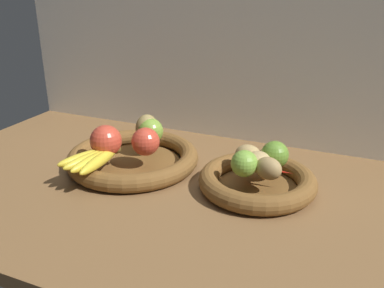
{
  "coord_description": "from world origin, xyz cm",
  "views": [
    {
      "loc": [
        34.75,
        -83.64,
        45.41
      ],
      "look_at": [
        -1.67,
        0.34,
        8.43
      ],
      "focal_mm": 39.22,
      "sensor_mm": 36.0,
      "label": 1
    }
  ],
  "objects_px": {
    "potato_small": "(268,168)",
    "lime_near": "(244,163)",
    "apple_red_front": "(106,141)",
    "apple_red_right": "(146,142)",
    "pear_brown": "(147,128)",
    "chili_pepper": "(267,169)",
    "potato_back": "(271,156)",
    "fruit_bowl_left": "(134,158)",
    "fruit_bowl_right": "(258,181)",
    "potato_large": "(259,162)",
    "banana_bunch_front": "(94,159)",
    "apple_green_back": "(150,131)",
    "lime_far": "(275,155)",
    "potato_oblong": "(248,155)"
  },
  "relations": [
    {
      "from": "potato_small",
      "to": "lime_near",
      "type": "bearing_deg",
      "value": -173.33
    },
    {
      "from": "apple_red_front",
      "to": "apple_red_right",
      "type": "height_order",
      "value": "apple_red_front"
    },
    {
      "from": "pear_brown",
      "to": "chili_pepper",
      "type": "height_order",
      "value": "pear_brown"
    },
    {
      "from": "potato_back",
      "to": "fruit_bowl_left",
      "type": "bearing_deg",
      "value": -173.39
    },
    {
      "from": "fruit_bowl_right",
      "to": "apple_red_front",
      "type": "height_order",
      "value": "apple_red_front"
    },
    {
      "from": "fruit_bowl_right",
      "to": "potato_small",
      "type": "distance_m",
      "value": 0.06
    },
    {
      "from": "potato_small",
      "to": "apple_red_right",
      "type": "bearing_deg",
      "value": 178.0
    },
    {
      "from": "potato_large",
      "to": "lime_near",
      "type": "xyz_separation_m",
      "value": [
        -0.02,
        -0.04,
        0.01
      ]
    },
    {
      "from": "fruit_bowl_left",
      "to": "potato_back",
      "type": "relative_size",
      "value": 5.11
    },
    {
      "from": "apple_red_front",
      "to": "fruit_bowl_right",
      "type": "bearing_deg",
      "value": 9.41
    },
    {
      "from": "banana_bunch_front",
      "to": "potato_back",
      "type": "xyz_separation_m",
      "value": [
        0.38,
        0.15,
        0.01
      ]
    },
    {
      "from": "fruit_bowl_right",
      "to": "apple_green_back",
      "type": "distance_m",
      "value": 0.31
    },
    {
      "from": "lime_far",
      "to": "potato_oblong",
      "type": "bearing_deg",
      "value": -170.75
    },
    {
      "from": "potato_small",
      "to": "potato_oblong",
      "type": "distance_m",
      "value": 0.08
    },
    {
      "from": "lime_near",
      "to": "lime_far",
      "type": "relative_size",
      "value": 0.94
    },
    {
      "from": "apple_red_front",
      "to": "potato_small",
      "type": "relative_size",
      "value": 1.28
    },
    {
      "from": "potato_back",
      "to": "apple_green_back",
      "type": "bearing_deg",
      "value": 177.39
    },
    {
      "from": "potato_large",
      "to": "potato_oblong",
      "type": "distance_m",
      "value": 0.04
    },
    {
      "from": "fruit_bowl_left",
      "to": "banana_bunch_front",
      "type": "bearing_deg",
      "value": -107.91
    },
    {
      "from": "banana_bunch_front",
      "to": "chili_pepper",
      "type": "relative_size",
      "value": 1.41
    },
    {
      "from": "potato_small",
      "to": "lime_near",
      "type": "xyz_separation_m",
      "value": [
        -0.05,
        -0.01,
        0.0
      ]
    },
    {
      "from": "fruit_bowl_left",
      "to": "apple_red_front",
      "type": "xyz_separation_m",
      "value": [
        -0.04,
        -0.06,
        0.06
      ]
    },
    {
      "from": "potato_small",
      "to": "potato_oblong",
      "type": "xyz_separation_m",
      "value": [
        -0.06,
        0.05,
        -0.0
      ]
    },
    {
      "from": "fruit_bowl_right",
      "to": "apple_red_right",
      "type": "relative_size",
      "value": 3.86
    },
    {
      "from": "potato_small",
      "to": "apple_red_front",
      "type": "bearing_deg",
      "value": -175.44
    },
    {
      "from": "apple_red_right",
      "to": "banana_bunch_front",
      "type": "distance_m",
      "value": 0.13
    },
    {
      "from": "potato_back",
      "to": "potato_small",
      "type": "xyz_separation_m",
      "value": [
        0.01,
        -0.07,
        0.0
      ]
    },
    {
      "from": "apple_green_back",
      "to": "banana_bunch_front",
      "type": "height_order",
      "value": "apple_green_back"
    },
    {
      "from": "fruit_bowl_right",
      "to": "banana_bunch_front",
      "type": "distance_m",
      "value": 0.38
    },
    {
      "from": "potato_large",
      "to": "lime_near",
      "type": "relative_size",
      "value": 1.06
    },
    {
      "from": "fruit_bowl_left",
      "to": "lime_far",
      "type": "relative_size",
      "value": 5.3
    },
    {
      "from": "potato_back",
      "to": "potato_oblong",
      "type": "relative_size",
      "value": 1.06
    },
    {
      "from": "potato_back",
      "to": "potato_large",
      "type": "xyz_separation_m",
      "value": [
        -0.02,
        -0.04,
        0.0
      ]
    },
    {
      "from": "banana_bunch_front",
      "to": "fruit_bowl_left",
      "type": "bearing_deg",
      "value": 72.09
    },
    {
      "from": "potato_back",
      "to": "lime_near",
      "type": "distance_m",
      "value": 0.09
    },
    {
      "from": "apple_green_back",
      "to": "potato_oblong",
      "type": "distance_m",
      "value": 0.27
    },
    {
      "from": "apple_red_front",
      "to": "potato_large",
      "type": "relative_size",
      "value": 1.23
    },
    {
      "from": "banana_bunch_front",
      "to": "potato_oblong",
      "type": "distance_m",
      "value": 0.36
    },
    {
      "from": "potato_large",
      "to": "apple_red_right",
      "type": "bearing_deg",
      "value": -176.24
    },
    {
      "from": "potato_oblong",
      "to": "chili_pepper",
      "type": "distance_m",
      "value": 0.06
    },
    {
      "from": "potato_back",
      "to": "chili_pepper",
      "type": "distance_m",
      "value": 0.04
    },
    {
      "from": "fruit_bowl_left",
      "to": "banana_bunch_front",
      "type": "height_order",
      "value": "banana_bunch_front"
    },
    {
      "from": "fruit_bowl_left",
      "to": "fruit_bowl_right",
      "type": "distance_m",
      "value": 0.32
    },
    {
      "from": "fruit_bowl_left",
      "to": "banana_bunch_front",
      "type": "distance_m",
      "value": 0.13
    },
    {
      "from": "fruit_bowl_left",
      "to": "chili_pepper",
      "type": "distance_m",
      "value": 0.34
    },
    {
      "from": "fruit_bowl_right",
      "to": "lime_near",
      "type": "height_order",
      "value": "lime_near"
    },
    {
      "from": "fruit_bowl_right",
      "to": "chili_pepper",
      "type": "distance_m",
      "value": 0.04
    },
    {
      "from": "lime_far",
      "to": "lime_near",
      "type": "bearing_deg",
      "value": -125.84
    },
    {
      "from": "chili_pepper",
      "to": "lime_far",
      "type": "bearing_deg",
      "value": 72.67
    },
    {
      "from": "potato_back",
      "to": "potato_oblong",
      "type": "height_order",
      "value": "potato_oblong"
    }
  ]
}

